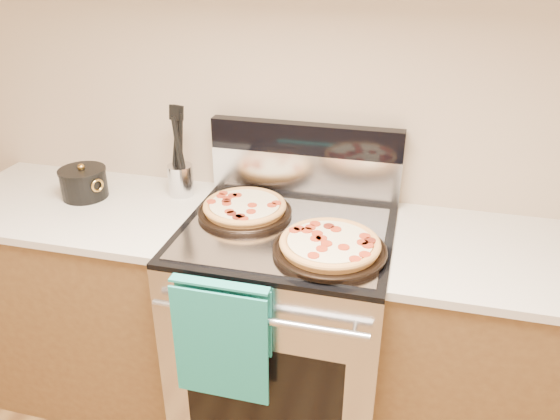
% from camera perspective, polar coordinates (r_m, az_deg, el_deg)
% --- Properties ---
extents(wall_back, '(4.00, 0.00, 4.00)m').
position_cam_1_polar(wall_back, '(2.13, 3.03, 12.65)').
color(wall_back, '#C4A88E').
rests_on(wall_back, ground).
extents(range_body, '(0.76, 0.68, 0.90)m').
position_cam_1_polar(range_body, '(2.23, 0.59, -12.72)').
color(range_body, '#B7B7BC').
rests_on(range_body, ground).
extents(oven_window, '(0.56, 0.01, 0.40)m').
position_cam_1_polar(oven_window, '(1.99, -1.86, -18.65)').
color(oven_window, black).
rests_on(oven_window, range_body).
extents(cooktop, '(0.76, 0.68, 0.02)m').
position_cam_1_polar(cooktop, '(1.97, 0.65, -2.30)').
color(cooktop, black).
rests_on(cooktop, range_body).
extents(backsplash_lower, '(0.76, 0.06, 0.18)m').
position_cam_1_polar(backsplash_lower, '(2.20, 2.60, 3.77)').
color(backsplash_lower, silver).
rests_on(backsplash_lower, cooktop).
extents(backsplash_upper, '(0.76, 0.06, 0.12)m').
position_cam_1_polar(backsplash_upper, '(2.14, 2.69, 7.47)').
color(backsplash_upper, black).
rests_on(backsplash_upper, backsplash_lower).
extents(oven_handle, '(0.70, 0.03, 0.03)m').
position_cam_1_polar(oven_handle, '(1.73, -2.40, -11.34)').
color(oven_handle, silver).
rests_on(oven_handle, range_body).
extents(dish_towel, '(0.32, 0.05, 0.42)m').
position_cam_1_polar(dish_towel, '(1.82, -6.06, -13.20)').
color(dish_towel, teal).
rests_on(dish_towel, oven_handle).
extents(foil_sheet, '(0.70, 0.55, 0.01)m').
position_cam_1_polar(foil_sheet, '(1.94, 0.44, -2.37)').
color(foil_sheet, gray).
rests_on(foil_sheet, cooktop).
extents(cabinet_left, '(1.00, 0.62, 0.88)m').
position_cam_1_polar(cabinet_left, '(2.57, -18.92, -8.71)').
color(cabinet_left, brown).
rests_on(cabinet_left, ground).
extents(countertop_left, '(1.02, 0.64, 0.03)m').
position_cam_1_polar(countertop_left, '(2.34, -20.53, 0.45)').
color(countertop_left, beige).
rests_on(countertop_left, cabinet_left).
extents(cabinet_right, '(1.00, 0.62, 0.88)m').
position_cam_1_polar(cabinet_right, '(2.27, 23.73, -14.93)').
color(cabinet_right, brown).
rests_on(cabinet_right, ground).
extents(countertop_right, '(1.02, 0.64, 0.03)m').
position_cam_1_polar(countertop_right, '(2.02, 26.07, -5.05)').
color(countertop_right, beige).
rests_on(countertop_right, cabinet_right).
extents(pepperoni_pizza_back, '(0.36, 0.36, 0.05)m').
position_cam_1_polar(pepperoni_pizza_back, '(2.05, -3.70, 0.18)').
color(pepperoni_pizza_back, '#C3883B').
rests_on(pepperoni_pizza_back, foil_sheet).
extents(pepperoni_pizza_front, '(0.40, 0.40, 0.05)m').
position_cam_1_polar(pepperoni_pizza_front, '(1.81, 5.23, -3.76)').
color(pepperoni_pizza_front, '#C3883B').
rests_on(pepperoni_pizza_front, foil_sheet).
extents(utensil_crock, '(0.13, 0.13, 0.13)m').
position_cam_1_polar(utensil_crock, '(2.27, -10.32, 3.11)').
color(utensil_crock, silver).
rests_on(utensil_crock, countertop_left).
extents(saucepan, '(0.24, 0.24, 0.11)m').
position_cam_1_polar(saucepan, '(2.35, -19.80, 2.56)').
color(saucepan, black).
rests_on(saucepan, countertop_left).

